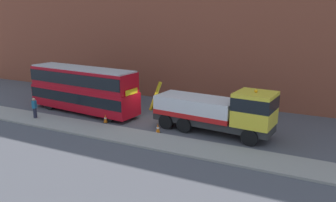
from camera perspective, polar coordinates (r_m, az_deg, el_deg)
name	(u,v)px	position (r m, az deg, el deg)	size (l,w,h in m)	color
ground_plane	(150,120)	(28.15, -3.07, -3.27)	(120.00, 120.00, 0.00)	#4C4C51
near_kerb	(122,135)	(24.75, -7.87, -5.70)	(60.00, 2.80, 0.15)	gray
building_facade	(189,20)	(34.09, 3.60, 13.56)	(60.00, 1.50, 16.00)	brown
recovery_tow_truck	(218,110)	(24.79, 8.47, -1.60)	(10.23, 3.46, 3.67)	#2D2D2D
double_decker_bus	(83,88)	(30.85, -14.31, 2.15)	(11.19, 3.56, 4.06)	#B70C19
pedestrian_onlooker	(35,108)	(30.17, -21.72, -1.14)	(0.39, 0.47, 1.71)	#232333
traffic_cone_near_bus	(105,119)	(27.81, -10.58, -2.99)	(0.36, 0.36, 0.72)	orange
traffic_cone_midway	(158,128)	(25.04, -1.72, -4.69)	(0.36, 0.36, 0.72)	orange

